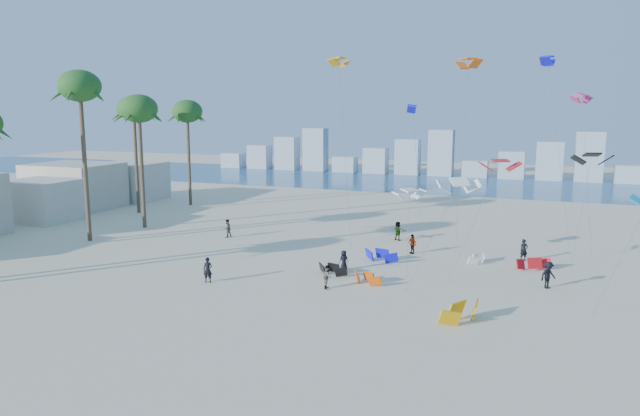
% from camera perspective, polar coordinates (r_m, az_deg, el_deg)
% --- Properties ---
extents(ground, '(220.00, 220.00, 0.00)m').
position_cam_1_polar(ground, '(34.45, -14.66, -11.31)').
color(ground, beige).
rests_on(ground, ground).
extents(ocean, '(220.00, 220.00, 0.00)m').
position_cam_1_polar(ocean, '(100.53, 9.94, 2.57)').
color(ocean, navy).
rests_on(ocean, ground).
extents(kitesurfer_near, '(0.75, 0.59, 1.80)m').
position_cam_1_polar(kitesurfer_near, '(42.22, -10.91, -5.97)').
color(kitesurfer_near, black).
rests_on(kitesurfer_near, ground).
extents(kitesurfer_mid, '(0.81, 0.93, 1.63)m').
position_cam_1_polar(kitesurfer_mid, '(40.17, 0.77, -6.73)').
color(kitesurfer_mid, gray).
rests_on(kitesurfer_mid, ground).
extents(kitesurfers_far, '(29.82, 12.58, 1.88)m').
position_cam_1_polar(kitesurfers_far, '(49.16, 8.39, -3.70)').
color(kitesurfers_far, black).
rests_on(kitesurfers_far, ground).
extents(grounded_kites, '(16.86, 16.77, 1.06)m').
position_cam_1_polar(grounded_kites, '(42.61, 10.91, -6.45)').
color(grounded_kites, '#DD520B').
rests_on(grounded_kites, ground).
extents(flying_kites, '(26.06, 23.54, 17.39)m').
position_cam_1_polar(flying_kites, '(49.44, 16.07, 8.70)').
color(flying_kites, white).
rests_on(flying_kites, ground).
extents(palm_row, '(10.11, 44.80, 15.61)m').
position_cam_1_polar(palm_row, '(58.87, -23.55, 8.46)').
color(palm_row, brown).
rests_on(palm_row, ground).
extents(beachfront_buildings, '(11.50, 43.00, 6.00)m').
position_cam_1_polar(beachfront_buildings, '(71.19, -27.17, 0.94)').
color(beachfront_buildings, beige).
rests_on(beachfront_buildings, ground).
extents(distant_skyline, '(85.00, 3.00, 8.40)m').
position_cam_1_polar(distant_skyline, '(110.21, 10.40, 4.78)').
color(distant_skyline, '#9EADBF').
rests_on(distant_skyline, ground).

